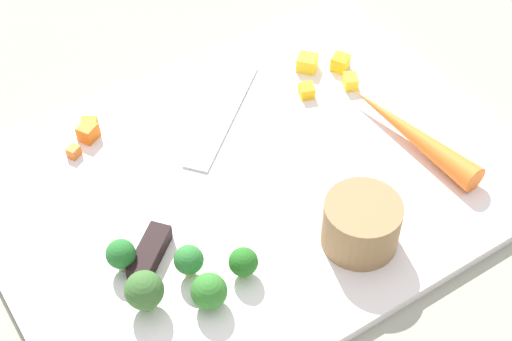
% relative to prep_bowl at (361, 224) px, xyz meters
% --- Properties ---
extents(ground_plane, '(4.00, 4.00, 0.00)m').
position_rel_prep_bowl_xyz_m(ground_plane, '(0.04, -0.12, -0.04)').
color(ground_plane, gray).
extents(cutting_board, '(0.52, 0.38, 0.01)m').
position_rel_prep_bowl_xyz_m(cutting_board, '(0.04, -0.12, -0.03)').
color(cutting_board, white).
rests_on(cutting_board, ground_plane).
extents(prep_bowl, '(0.07, 0.07, 0.05)m').
position_rel_prep_bowl_xyz_m(prep_bowl, '(0.00, 0.00, 0.00)').
color(prep_bowl, olive).
rests_on(prep_bowl, cutting_board).
extents(chef_knife, '(0.25, 0.22, 0.02)m').
position_rel_prep_bowl_xyz_m(chef_knife, '(0.11, -0.14, -0.02)').
color(chef_knife, silver).
rests_on(chef_knife, cutting_board).
extents(whole_carrot, '(0.05, 0.17, 0.03)m').
position_rel_prep_bowl_xyz_m(whole_carrot, '(-0.12, -0.07, -0.01)').
color(whole_carrot, orange).
rests_on(whole_carrot, cutting_board).
extents(carrot_dice_0, '(0.02, 0.02, 0.02)m').
position_rel_prep_bowl_xyz_m(carrot_dice_0, '(0.15, -0.26, -0.02)').
color(carrot_dice_0, orange).
rests_on(carrot_dice_0, cutting_board).
extents(carrot_dice_1, '(0.02, 0.01, 0.01)m').
position_rel_prep_bowl_xyz_m(carrot_dice_1, '(0.18, -0.24, -0.02)').
color(carrot_dice_1, orange).
rests_on(carrot_dice_1, cutting_board).
extents(carrot_dice_2, '(0.02, 0.02, 0.01)m').
position_rel_prep_bowl_xyz_m(carrot_dice_2, '(0.15, -0.27, -0.02)').
color(carrot_dice_2, orange).
rests_on(carrot_dice_2, cutting_board).
extents(pepper_dice_0, '(0.03, 0.03, 0.02)m').
position_rel_prep_bowl_xyz_m(pepper_dice_0, '(-0.10, -0.23, -0.02)').
color(pepper_dice_0, yellow).
rests_on(pepper_dice_0, cutting_board).
extents(pepper_dice_1, '(0.02, 0.02, 0.01)m').
position_rel_prep_bowl_xyz_m(pepper_dice_1, '(-0.12, -0.18, -0.02)').
color(pepper_dice_1, yellow).
rests_on(pepper_dice_1, cutting_board).
extents(pepper_dice_2, '(0.02, 0.02, 0.01)m').
position_rel_prep_bowl_xyz_m(pepper_dice_2, '(-0.08, -0.19, -0.02)').
color(pepper_dice_2, yellow).
rests_on(pepper_dice_2, cutting_board).
extents(pepper_dice_3, '(0.02, 0.02, 0.02)m').
position_rel_prep_bowl_xyz_m(pepper_dice_3, '(-0.13, -0.21, -0.02)').
color(pepper_dice_3, yellow).
rests_on(pepper_dice_3, cutting_board).
extents(broccoli_floret_0, '(0.03, 0.03, 0.03)m').
position_rel_prep_bowl_xyz_m(broccoli_floret_0, '(0.15, -0.02, -0.01)').
color(broccoli_floret_0, '#83B854').
rests_on(broccoli_floret_0, cutting_board).
extents(broccoli_floret_1, '(0.03, 0.03, 0.04)m').
position_rel_prep_bowl_xyz_m(broccoli_floret_1, '(0.20, -0.04, -0.00)').
color(broccoli_floret_1, '#80B159').
rests_on(broccoli_floret_1, cutting_board).
extents(broccoli_floret_2, '(0.03, 0.03, 0.03)m').
position_rel_prep_bowl_xyz_m(broccoli_floret_2, '(0.20, -0.09, -0.00)').
color(broccoli_floret_2, '#8BB46A').
rests_on(broccoli_floret_2, cutting_board).
extents(broccoli_floret_3, '(0.03, 0.03, 0.03)m').
position_rel_prep_bowl_xyz_m(broccoli_floret_3, '(0.11, -0.03, -0.01)').
color(broccoli_floret_3, '#89C159').
rests_on(broccoli_floret_3, cutting_board).
extents(broccoli_floret_4, '(0.03, 0.03, 0.03)m').
position_rel_prep_bowl_xyz_m(broccoli_floret_4, '(0.15, -0.05, -0.00)').
color(broccoli_floret_4, '#98B358').
rests_on(broccoli_floret_4, cutting_board).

